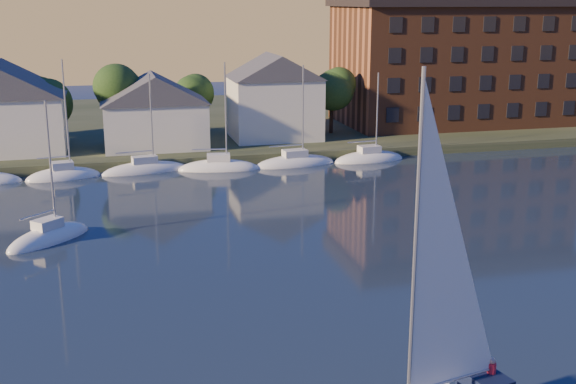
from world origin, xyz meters
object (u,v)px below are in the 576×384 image
object	(u,v)px
clubhouse_east	(274,96)
condo_block	(456,55)
clubhouse_west	(0,106)
clubhouse_centre	(154,110)
drifting_sailboat_left	(49,239)

from	to	relation	value
clubhouse_east	condo_block	world-z (taller)	condo_block
condo_block	clubhouse_east	bearing A→B (deg)	-167.11
clubhouse_west	clubhouse_centre	bearing A→B (deg)	-3.58
clubhouse_west	drifting_sailboat_left	bearing A→B (deg)	-77.70
clubhouse_east	drifting_sailboat_left	world-z (taller)	clubhouse_east
clubhouse_east	clubhouse_centre	bearing A→B (deg)	-171.87
drifting_sailboat_left	clubhouse_centre	bearing A→B (deg)	27.60
clubhouse_centre	clubhouse_east	bearing A→B (deg)	8.13
clubhouse_centre	condo_block	world-z (taller)	condo_block
clubhouse_west	drifting_sailboat_left	xyz separation A→B (m)	(6.32, -29.00, -5.84)
clubhouse_centre	clubhouse_east	xyz separation A→B (m)	(14.00, 2.00, 0.87)
clubhouse_west	clubhouse_centre	size ratio (longest dim) A/B	1.18
clubhouse_west	condo_block	xyz separation A→B (m)	(56.00, 6.95, 3.86)
condo_block	drifting_sailboat_left	xyz separation A→B (m)	(-49.68, -35.94, -9.70)
clubhouse_west	clubhouse_centre	distance (m)	16.05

